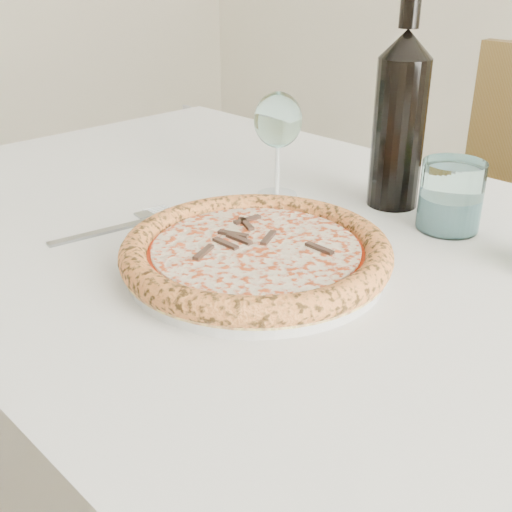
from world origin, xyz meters
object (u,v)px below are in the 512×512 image
Objects in this scene: plate at (256,264)px; tumbler at (450,200)px; wine_glass at (278,123)px; wine_bottle at (400,118)px; dining_table at (300,299)px; pizza at (256,251)px.

plate is 0.30m from tumbler.
wine_glass is 0.18m from wine_bottle.
dining_table is 0.15m from pizza.
plate is 0.02m from pizza.
pizza is 0.33m from wine_bottle.
pizza reaches higher than plate.
wine_bottle reaches higher than pizza.
wine_glass reaches higher than pizza.
wine_bottle is at bearing 83.27° from dining_table.
wine_bottle is (0.02, 0.21, 0.22)m from dining_table.
plate is at bearing -90.00° from dining_table.
wine_bottle is at bearing 85.41° from pizza.
pizza is 3.39× the size of tumbler.
tumbler is (0.13, 0.17, 0.13)m from dining_table.
wine_glass is 0.28m from tumbler.
plate is 1.00× the size of wine_bottle.
wine_glass is at bearing -171.13° from tumbler.
pizza is at bearing -161.69° from plate.
pizza is at bearing -115.86° from tumbler.
wine_bottle reaches higher than wine_glass.
pizza is (-0.00, -0.10, 0.11)m from dining_table.
dining_table is 0.28m from wine_glass.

